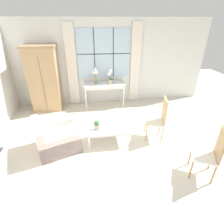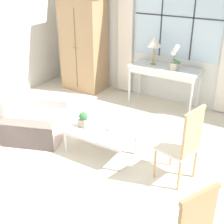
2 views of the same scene
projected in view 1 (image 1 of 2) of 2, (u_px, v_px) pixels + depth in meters
The scene contains 12 objects.
ground_plane at pixel (118, 155), 3.95m from camera, with size 14.00×14.00×0.00m, color beige.
wall_back_windowed at pixel (104, 63), 5.95m from camera, with size 7.20×0.14×2.80m.
armoire at pixel (44, 79), 5.57m from camera, with size 0.98×0.66×2.06m.
console_table at pixel (104, 86), 5.95m from camera, with size 1.37×0.55×0.80m.
table_lamp at pixel (95, 70), 5.71m from camera, with size 0.29×0.29×0.57m.
potted_orchid at pixel (110, 78), 5.80m from camera, with size 0.22×0.17×0.48m.
armchair_upholstered at pixel (56, 139), 4.05m from camera, with size 1.16×1.17×0.76m.
side_chair_wooden at pixel (160, 117), 4.28m from camera, with size 0.53×0.53×1.08m.
accent_chair_wooden at pixel (212, 152), 3.18m from camera, with size 0.59×0.59×1.05m.
coffee_table at pixel (108, 129), 4.24m from camera, with size 1.04×0.61×0.41m.
potted_plant_small at pixel (97, 125), 4.09m from camera, with size 0.13×0.13×0.24m.
pillar_candle at pixel (114, 124), 4.27m from camera, with size 0.10×0.10×0.11m.
Camera 1 is at (-0.53, -3.00, 2.70)m, focal length 28.00 mm.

